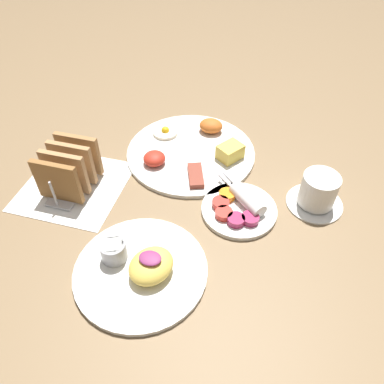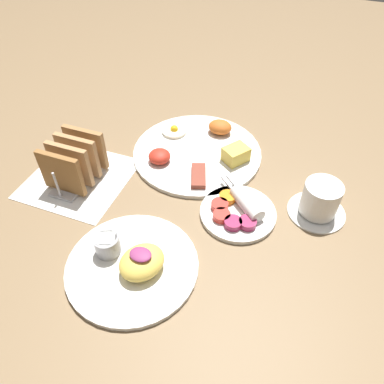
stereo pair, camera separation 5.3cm
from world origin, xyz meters
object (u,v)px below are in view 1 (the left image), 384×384
object	(u,v)px
toast_rack	(69,169)
coffee_cup	(318,192)
plate_condiments	(239,207)
plate_foreground	(141,267)
plate_breakfast	(192,150)

from	to	relation	value
toast_rack	coffee_cup	bearing A→B (deg)	9.32
plate_condiments	toast_rack	distance (m)	0.37
plate_foreground	coffee_cup	bearing A→B (deg)	40.91
coffee_cup	plate_foreground	bearing A→B (deg)	-139.09
toast_rack	coffee_cup	world-z (taller)	toast_rack
plate_breakfast	toast_rack	distance (m)	0.29
plate_breakfast	plate_foreground	bearing A→B (deg)	-89.99
plate_breakfast	plate_condiments	xyz separation A→B (m)	(0.15, -0.16, 0.00)
plate_breakfast	toast_rack	bearing A→B (deg)	-141.11
toast_rack	coffee_cup	xyz separation A→B (m)	(0.53, 0.09, -0.02)
plate_condiments	plate_foreground	bearing A→B (deg)	-126.84
plate_foreground	toast_rack	size ratio (longest dim) A/B	1.65
plate_breakfast	plate_foreground	xyz separation A→B (m)	(0.00, -0.36, 0.01)
plate_breakfast	plate_foreground	world-z (taller)	plate_foreground
plate_foreground	plate_breakfast	bearing A→B (deg)	90.01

